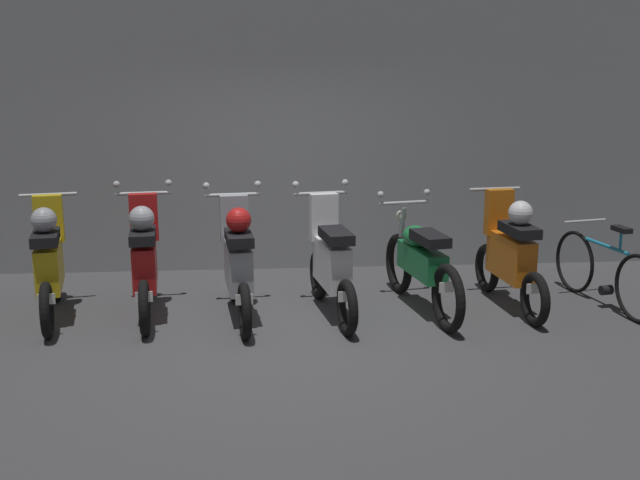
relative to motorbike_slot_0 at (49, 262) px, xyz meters
name	(u,v)px	position (x,y,z in m)	size (l,w,h in m)	color
ground_plane	(288,339)	(2.30, -0.78, -0.57)	(80.00, 80.00, 0.00)	#424244
back_wall	(279,129)	(2.30, 1.81, 1.11)	(16.00, 0.30, 3.35)	gray
motorbike_slot_0	(49,262)	(0.00, 0.00, 0.00)	(0.56, 1.67, 1.18)	black
motorbike_slot_1	(145,260)	(0.92, 0.01, 0.00)	(0.59, 1.68, 1.29)	black
motorbike_slot_2	(238,262)	(1.84, -0.14, 0.00)	(0.59, 1.68, 1.29)	black
motorbike_slot_3	(331,263)	(2.75, -0.11, -0.04)	(0.58, 1.67, 1.29)	black
motorbike_slot_4	(421,263)	(3.67, -0.03, -0.07)	(0.62, 1.93, 1.15)	black
motorbike_slot_5	(510,254)	(4.60, -0.01, 0.00)	(0.56, 1.68, 1.18)	black
bicycle	(605,272)	(5.58, -0.07, -0.20)	(0.53, 1.70, 0.89)	black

